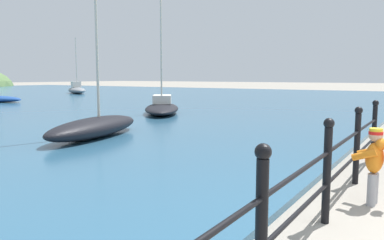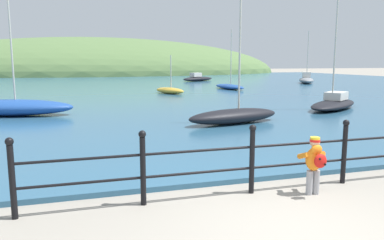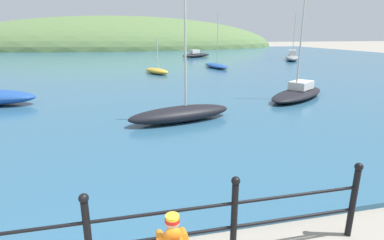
{
  "view_description": "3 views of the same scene",
  "coord_description": "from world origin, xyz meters",
  "px_view_note": "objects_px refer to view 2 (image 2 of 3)",
  "views": [
    {
      "loc": [
        -4.27,
        0.53,
        1.66
      ],
      "look_at": [
        1.3,
        4.16,
        0.89
      ],
      "focal_mm": 35.0,
      "sensor_mm": 36.0,
      "label": 1
    },
    {
      "loc": [
        -2.77,
        -4.18,
        2.27
      ],
      "look_at": [
        -0.06,
        4.87,
        0.78
      ],
      "focal_mm": 35.0,
      "sensor_mm": 36.0,
      "label": 2
    },
    {
      "loc": [
        0.54,
        -1.8,
        3.0
      ],
      "look_at": [
        2.19,
        5.3,
        0.88
      ],
      "focal_mm": 28.0,
      "sensor_mm": 36.0,
      "label": 3
    }
  ],
  "objects_px": {
    "boat_far_left": "(334,103)",
    "boat_blue_hull": "(234,115)",
    "child_in_coat": "(315,160)",
    "boat_mid_harbor": "(9,107)",
    "boat_white_sailboat": "(198,78)",
    "boat_twin_mast": "(306,79)",
    "boat_green_fishing": "(229,86)",
    "boat_red_dinghy": "(170,90)"
  },
  "relations": [
    {
      "from": "boat_white_sailboat",
      "to": "boat_mid_harbor",
      "type": "bearing_deg",
      "value": -123.54
    },
    {
      "from": "boat_white_sailboat",
      "to": "boat_twin_mast",
      "type": "bearing_deg",
      "value": -36.97
    },
    {
      "from": "child_in_coat",
      "to": "boat_green_fishing",
      "type": "height_order",
      "value": "boat_green_fishing"
    },
    {
      "from": "child_in_coat",
      "to": "boat_blue_hull",
      "type": "relative_size",
      "value": 0.22
    },
    {
      "from": "boat_mid_harbor",
      "to": "boat_far_left",
      "type": "bearing_deg",
      "value": -7.99
    },
    {
      "from": "boat_mid_harbor",
      "to": "child_in_coat",
      "type": "bearing_deg",
      "value": -59.62
    },
    {
      "from": "boat_blue_hull",
      "to": "boat_mid_harbor",
      "type": "bearing_deg",
      "value": 151.12
    },
    {
      "from": "boat_white_sailboat",
      "to": "boat_green_fishing",
      "type": "height_order",
      "value": "boat_green_fishing"
    },
    {
      "from": "boat_white_sailboat",
      "to": "boat_blue_hull",
      "type": "relative_size",
      "value": 0.98
    },
    {
      "from": "boat_white_sailboat",
      "to": "boat_blue_hull",
      "type": "distance_m",
      "value": 28.28
    },
    {
      "from": "boat_red_dinghy",
      "to": "boat_mid_harbor",
      "type": "distance_m",
      "value": 11.87
    },
    {
      "from": "boat_far_left",
      "to": "child_in_coat",
      "type": "bearing_deg",
      "value": -128.78
    },
    {
      "from": "boat_twin_mast",
      "to": "boat_white_sailboat",
      "type": "height_order",
      "value": "boat_twin_mast"
    },
    {
      "from": "boat_far_left",
      "to": "boat_mid_harbor",
      "type": "height_order",
      "value": "boat_mid_harbor"
    },
    {
      "from": "boat_twin_mast",
      "to": "boat_blue_hull",
      "type": "bearing_deg",
      "value": -128.83
    },
    {
      "from": "boat_green_fishing",
      "to": "boat_mid_harbor",
      "type": "bearing_deg",
      "value": -142.07
    },
    {
      "from": "child_in_coat",
      "to": "boat_green_fishing",
      "type": "distance_m",
      "value": 23.32
    },
    {
      "from": "child_in_coat",
      "to": "boat_far_left",
      "type": "xyz_separation_m",
      "value": [
        7.38,
        9.18,
        -0.24
      ]
    },
    {
      "from": "boat_green_fishing",
      "to": "boat_blue_hull",
      "type": "xyz_separation_m",
      "value": [
        -6.1,
        -15.32,
        0.06
      ]
    },
    {
      "from": "boat_far_left",
      "to": "boat_red_dinghy",
      "type": "relative_size",
      "value": 1.83
    },
    {
      "from": "boat_white_sailboat",
      "to": "boat_blue_hull",
      "type": "bearing_deg",
      "value": -104.91
    },
    {
      "from": "child_in_coat",
      "to": "boat_blue_hull",
      "type": "bearing_deg",
      "value": 78.19
    },
    {
      "from": "child_in_coat",
      "to": "boat_white_sailboat",
      "type": "relative_size",
      "value": 0.22
    },
    {
      "from": "boat_far_left",
      "to": "boat_green_fishing",
      "type": "relative_size",
      "value": 1.12
    },
    {
      "from": "boat_green_fishing",
      "to": "boat_blue_hull",
      "type": "bearing_deg",
      "value": -111.72
    },
    {
      "from": "child_in_coat",
      "to": "boat_twin_mast",
      "type": "bearing_deg",
      "value": 56.7
    },
    {
      "from": "child_in_coat",
      "to": "boat_far_left",
      "type": "bearing_deg",
      "value": 51.22
    },
    {
      "from": "boat_far_left",
      "to": "boat_blue_hull",
      "type": "bearing_deg",
      "value": -157.86
    },
    {
      "from": "child_in_coat",
      "to": "boat_mid_harbor",
      "type": "xyz_separation_m",
      "value": [
        -6.52,
        11.13,
        -0.17
      ]
    },
    {
      "from": "boat_twin_mast",
      "to": "child_in_coat",
      "type": "bearing_deg",
      "value": -123.3
    },
    {
      "from": "boat_white_sailboat",
      "to": "boat_mid_harbor",
      "type": "height_order",
      "value": "boat_mid_harbor"
    },
    {
      "from": "boat_blue_hull",
      "to": "boat_mid_harbor",
      "type": "height_order",
      "value": "boat_mid_harbor"
    },
    {
      "from": "boat_far_left",
      "to": "boat_mid_harbor",
      "type": "bearing_deg",
      "value": 172.01
    },
    {
      "from": "boat_twin_mast",
      "to": "boat_mid_harbor",
      "type": "xyz_separation_m",
      "value": [
        -24.38,
        -16.05,
        -0.03
      ]
    },
    {
      "from": "boat_twin_mast",
      "to": "boat_blue_hull",
      "type": "relative_size",
      "value": 1.11
    },
    {
      "from": "boat_white_sailboat",
      "to": "boat_mid_harbor",
      "type": "distance_m",
      "value": 27.54
    },
    {
      "from": "boat_far_left",
      "to": "boat_white_sailboat",
      "type": "relative_size",
      "value": 1.15
    },
    {
      "from": "boat_far_left",
      "to": "boat_red_dinghy",
      "type": "distance_m",
      "value": 11.47
    },
    {
      "from": "boat_twin_mast",
      "to": "boat_mid_harbor",
      "type": "distance_m",
      "value": 29.19
    },
    {
      "from": "boat_red_dinghy",
      "to": "boat_green_fishing",
      "type": "xyz_separation_m",
      "value": [
        5.46,
        2.73,
        -0.0
      ]
    },
    {
      "from": "boat_twin_mast",
      "to": "boat_green_fishing",
      "type": "distance_m",
      "value": 11.54
    },
    {
      "from": "child_in_coat",
      "to": "boat_white_sailboat",
      "type": "height_order",
      "value": "boat_white_sailboat"
    }
  ]
}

